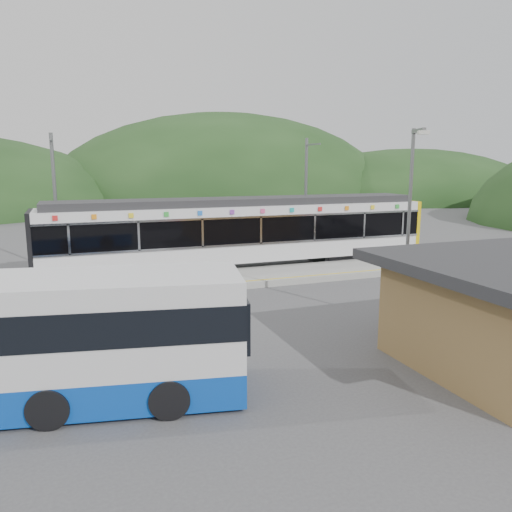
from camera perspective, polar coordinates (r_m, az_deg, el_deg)
name	(u,v)px	position (r m, az deg, el deg)	size (l,w,h in m)	color
ground	(243,301)	(20.35, -1.47, -5.12)	(120.00, 120.00, 0.00)	#4C4C4F
hills	(318,266)	(27.49, 7.11, -1.11)	(146.00, 149.00, 26.00)	#1E3D19
platform	(220,280)	(23.36, -4.14, -2.73)	(26.00, 3.20, 0.30)	#9E9E99
yellow_line	(228,283)	(22.11, -3.18, -3.06)	(26.00, 0.10, 0.01)	yellow
train	(242,230)	(26.16, -1.61, 2.97)	(20.44, 3.01, 3.74)	black
catenary_mast_west	(55,201)	(27.15, -21.94, 5.86)	(0.18, 1.80, 7.00)	slate
catenary_mast_east	(306,195)	(30.29, 5.74, 6.94)	(0.18, 1.80, 7.00)	slate
pallet_stack	(509,320)	(19.12, 26.98, -6.51)	(1.54, 1.36, 0.51)	#937047
lamp_post	(412,210)	(17.55, 17.39, 5.00)	(0.50, 1.20, 6.61)	slate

